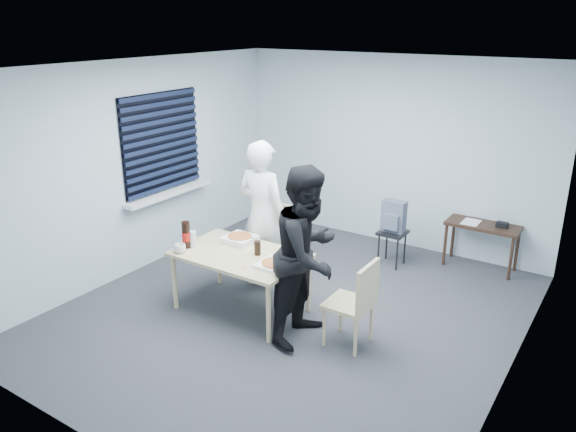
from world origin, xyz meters
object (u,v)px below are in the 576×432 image
Objects in this scene: stool at (392,239)px; backpack at (393,217)px; person_white at (262,216)px; mug_a at (180,248)px; soda_bottle at (186,235)px; person_black at (308,255)px; side_table at (483,230)px; mug_b at (255,239)px; chair_far at (281,236)px; dining_table at (240,259)px; chair_right at (357,299)px.

stool is 0.31m from backpack.
backpack is at bearing -127.17° from person_white.
stool is 3.77× the size of mug_a.
backpack is 1.37× the size of soda_bottle.
person_black is 2.80m from side_table.
mug_b is (-0.93, -1.68, 0.05)m from backpack.
mug_a is (-0.40, -1.32, 0.21)m from chair_far.
stool is at bearing 74.79° from backpack.
side_table is (2.03, 1.92, -0.37)m from person_white.
stool is at bearing 44.65° from chair_far.
backpack is 4.07× the size of mug_b.
chair_far is 1.29m from soda_bottle.
person_white reaches higher than backpack.
chair_far is (-0.14, 0.98, -0.10)m from dining_table.
chair_far is 0.70m from mug_b.
chair_far reaches higher than side_table.
soda_bottle is at bearing -132.14° from side_table.
mug_b is (0.12, -0.30, -0.17)m from person_white.
dining_table is at bearing -178.48° from chair_right.
mug_b reaches higher than dining_table.
person_black is 2.06m from backpack.
soda_bottle is (-1.48, -2.18, 0.15)m from backpack.
soda_bottle is at bearing 61.45° from person_white.
chair_right is at bearing 159.18° from person_white.
mug_b is (0.11, -0.66, 0.20)m from chair_far.
person_black reaches higher than soda_bottle.
backpack is (0.02, 2.05, -0.22)m from person_black.
side_table is 1.13m from stool.
mug_a is (-1.92, -0.37, 0.21)m from chair_right.
mug_b is (-0.03, 0.32, 0.11)m from dining_table.
backpack is at bearing 65.82° from dining_table.
dining_table is 1.00m from chair_far.
stool is 1.56× the size of soda_bottle.
dining_table is 0.65m from soda_bottle.
person_black reaches higher than stool.
chair_right reaches higher than stool.
soda_bottle reaches higher than chair_far.
chair_far reaches higher than stool.
dining_table reaches higher than stool.
stool is (1.05, 1.39, -0.53)m from person_white.
chair_far is at bearing 72.93° from mug_a.
person_white is at bearing -90.92° from chair_far.
soda_bottle is at bearing 95.19° from person_black.
chair_far reaches higher than backpack.
mug_b is (-0.93, -1.69, 0.36)m from stool.
stool is (1.04, 1.03, -0.16)m from chair_far.
soda_bottle is at bearing -162.08° from dining_table.
person_black reaches higher than backpack.
chair_far is at bearing 98.36° from dining_table.
chair_right is 0.63m from person_black.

